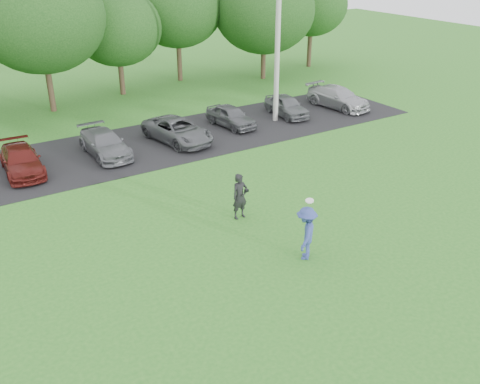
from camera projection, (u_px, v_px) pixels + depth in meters
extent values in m
plane|color=#277020|center=(298.00, 268.00, 17.10)|extent=(100.00, 100.00, 0.00)
cube|color=black|center=(140.00, 147.00, 27.00)|extent=(32.00, 6.50, 0.03)
cylinder|color=#AFAFAA|center=(278.00, 25.00, 28.54)|extent=(0.28, 0.28, 10.71)
imported|color=#31428C|center=(306.00, 233.00, 17.30)|extent=(1.33, 1.32, 1.84)
cylinder|color=white|center=(310.00, 201.00, 16.88)|extent=(0.28, 0.27, 0.11)
imported|color=black|center=(240.00, 196.00, 19.83)|extent=(0.67, 0.47, 1.77)
cube|color=black|center=(247.00, 191.00, 19.67)|extent=(0.15, 0.11, 0.10)
imported|color=#521512|center=(21.00, 161.00, 23.77)|extent=(1.77, 3.96, 1.13)
imported|color=slate|center=(105.00, 144.00, 25.69)|extent=(1.69, 4.01, 1.16)
imported|color=#505257|center=(178.00, 130.00, 27.39)|extent=(2.70, 4.59, 1.20)
imported|color=#505257|center=(231.00, 116.00, 29.61)|extent=(1.71, 3.53, 1.16)
imported|color=slate|center=(287.00, 106.00, 31.42)|extent=(1.74, 3.61, 1.19)
imported|color=#A2A3A9|center=(338.00, 97.00, 32.92)|extent=(2.26, 4.49, 1.25)
cylinder|color=#38281C|center=(51.00, 89.00, 32.01)|extent=(0.36, 0.36, 2.70)
ellipsoid|color=#214C19|center=(39.00, 17.00, 30.23)|extent=(7.42, 7.42, 6.31)
cylinder|color=#38281C|center=(122.00, 78.00, 35.60)|extent=(0.36, 0.36, 2.20)
ellipsoid|color=#214C19|center=(117.00, 27.00, 34.19)|extent=(5.76, 5.76, 4.90)
cylinder|color=#38281C|center=(179.00, 62.00, 38.97)|extent=(0.36, 0.36, 2.70)
ellipsoid|color=#214C19|center=(177.00, 7.00, 37.34)|extent=(6.50, 6.50, 5.53)
cylinder|color=#38281C|center=(263.00, 64.00, 39.60)|extent=(0.36, 0.36, 2.20)
ellipsoid|color=#214C19|center=(264.00, 10.00, 37.96)|extent=(7.24, 7.24, 6.15)
cylinder|color=#38281C|center=(309.00, 50.00, 43.22)|extent=(0.36, 0.36, 2.70)
ellipsoid|color=#214C19|center=(312.00, 5.00, 41.73)|extent=(5.58, 5.58, 4.74)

